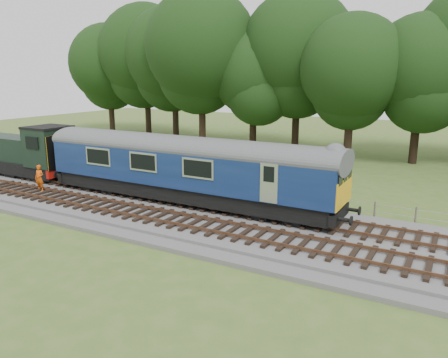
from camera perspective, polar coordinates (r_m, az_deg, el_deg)
The scene contains 9 objects.
ground at distance 22.28m, azimuth 1.36°, elevation -6.15°, with size 120.00×120.00×0.00m, color #436124.
ballast at distance 22.23m, azimuth 1.36°, elevation -5.72°, with size 70.00×7.00×0.35m, color #4C4C4F.
track_north at distance 23.33m, azimuth 2.98°, elevation -4.17°, with size 67.20×2.40×0.21m.
track_south at distance 20.83m, azimuth -0.71°, elevation -6.36°, with size 67.20×2.40×0.21m.
fence at distance 26.15m, azimuth 5.99°, elevation -3.23°, with size 64.00×0.12×1.00m, color #6B6054, non-canonical shape.
tree_line at distance 42.40m, azimuth 15.43°, elevation 2.81°, with size 70.00×8.00×18.00m, color black, non-canonical shape.
dmu_railcar at distance 24.72m, azimuth -5.18°, elevation 2.04°, with size 18.05×2.86×3.88m.
shunter_loco at distance 34.56m, azimuth -24.64°, elevation 3.06°, with size 8.92×2.60×3.38m.
worker at distance 29.60m, azimuth -22.97°, elevation 0.10°, with size 0.61×0.40×1.67m, color #DE500B.
Camera 1 is at (9.79, -18.57, 7.47)m, focal length 35.00 mm.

